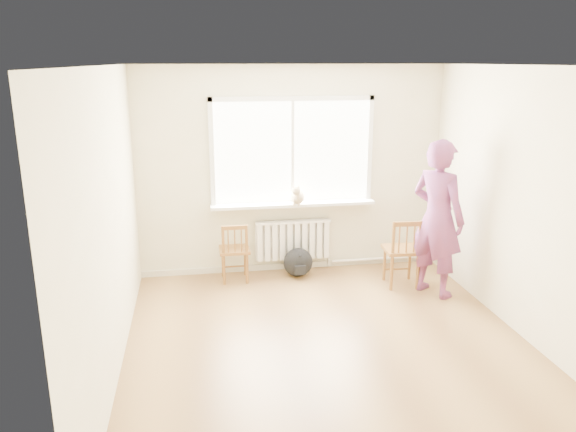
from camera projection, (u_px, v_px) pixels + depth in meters
name	position (u px, v px, depth m)	size (l,w,h in m)	color
floor	(331.00, 348.00, 5.54)	(4.50, 4.50, 0.00)	olive
ceiling	(337.00, 65.00, 4.82)	(4.50, 4.50, 0.00)	white
back_wall	(292.00, 171.00, 7.32)	(4.00, 0.01, 2.70)	beige
window	(292.00, 147.00, 7.21)	(2.12, 0.05, 1.42)	white
windowsill	(293.00, 204.00, 7.32)	(2.15, 0.22, 0.04)	white
radiator	(293.00, 239.00, 7.47)	(1.00, 0.12, 0.55)	white
heating_pipe	(381.00, 259.00, 7.80)	(0.04, 0.04, 1.40)	silver
baseboard	(292.00, 266.00, 7.65)	(4.00, 0.03, 0.08)	beige
chair_left	(235.00, 252.00, 7.12)	(0.38, 0.37, 0.77)	#905C29
chair_right	(403.00, 253.00, 6.95)	(0.46, 0.44, 0.88)	#905C29
person	(437.00, 219.00, 6.61)	(0.69, 0.45, 1.89)	#CA434B
cat	(297.00, 196.00, 7.21)	(0.25, 0.40, 0.28)	beige
backpack	(298.00, 262.00, 7.33)	(0.39, 0.29, 0.39)	black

